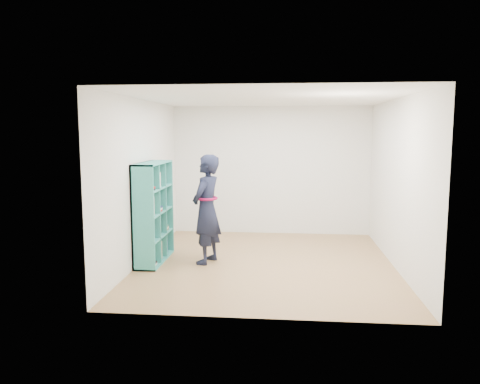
# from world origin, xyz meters

# --- Properties ---
(floor) EXTENTS (4.50, 4.50, 0.00)m
(floor) POSITION_xyz_m (0.00, 0.00, 0.00)
(floor) COLOR olive
(floor) RESTS_ON ground
(ceiling) EXTENTS (4.50, 4.50, 0.00)m
(ceiling) POSITION_xyz_m (0.00, 0.00, 2.60)
(ceiling) COLOR white
(ceiling) RESTS_ON wall_back
(wall_left) EXTENTS (0.02, 4.50, 2.60)m
(wall_left) POSITION_xyz_m (-2.00, 0.00, 1.30)
(wall_left) COLOR silver
(wall_left) RESTS_ON floor
(wall_right) EXTENTS (0.02, 4.50, 2.60)m
(wall_right) POSITION_xyz_m (2.00, 0.00, 1.30)
(wall_right) COLOR silver
(wall_right) RESTS_ON floor
(wall_back) EXTENTS (4.00, 0.02, 2.60)m
(wall_back) POSITION_xyz_m (0.00, 2.25, 1.30)
(wall_back) COLOR silver
(wall_back) RESTS_ON floor
(wall_front) EXTENTS (4.00, 0.02, 2.60)m
(wall_front) POSITION_xyz_m (0.00, -2.25, 1.30)
(wall_front) COLOR silver
(wall_front) RESTS_ON floor
(bookshelf) EXTENTS (0.35, 1.21, 1.61)m
(bookshelf) POSITION_xyz_m (-1.84, -0.04, 0.79)
(bookshelf) COLOR teal
(bookshelf) RESTS_ON floor
(person) EXTENTS (0.59, 0.73, 1.74)m
(person) POSITION_xyz_m (-0.95, -0.06, 0.87)
(person) COLOR black
(person) RESTS_ON floor
(smartphone) EXTENTS (0.02, 0.09, 0.13)m
(smartphone) POSITION_xyz_m (-1.07, 0.06, 0.98)
(smartphone) COLOR silver
(smartphone) RESTS_ON person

